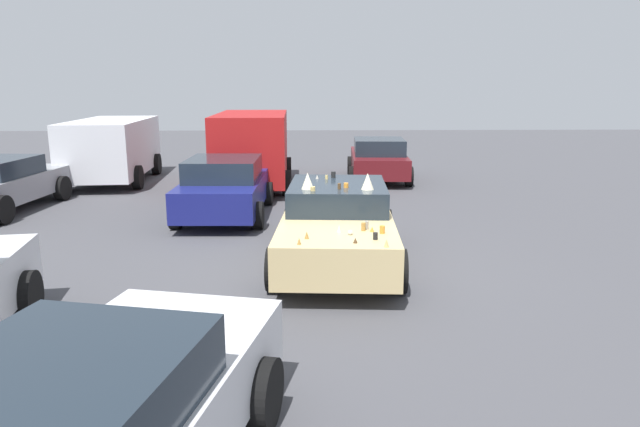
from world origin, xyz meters
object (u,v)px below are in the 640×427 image
at_px(parked_van_behind_right, 112,147).
at_px(parked_sedan_row_back_center, 378,159).
at_px(parked_van_far_right, 252,146).
at_px(art_car_decorated, 337,223).
at_px(parked_sedan_near_right, 225,187).

height_order(parked_van_behind_right, parked_sedan_row_back_center, parked_van_behind_right).
bearing_deg(parked_van_far_right, parked_sedan_row_back_center, -75.16).
bearing_deg(parked_van_far_right, parked_van_behind_right, 76.33).
bearing_deg(parked_van_behind_right, parked_sedan_row_back_center, 87.24).
relative_size(parked_van_behind_right, parked_sedan_row_back_center, 1.23).
xyz_separation_m(art_car_decorated, parked_van_far_right, (7.70, 2.14, 0.55)).
height_order(art_car_decorated, parked_van_behind_right, parked_van_behind_right).
bearing_deg(art_car_decorated, parked_van_behind_right, -138.51).
height_order(art_car_decorated, parked_sedan_row_back_center, art_car_decorated).
distance_m(parked_sedan_near_right, parked_sedan_row_back_center, 6.74).
bearing_deg(parked_sedan_row_back_center, parked_sedan_near_right, 143.77).
relative_size(art_car_decorated, parked_van_behind_right, 0.91).
bearing_deg(parked_sedan_near_right, art_car_decorated, -144.76).
xyz_separation_m(art_car_decorated, parked_sedan_near_right, (3.66, 2.45, 0.00)).
bearing_deg(parked_sedan_row_back_center, art_car_decorated, 171.65).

